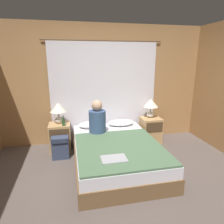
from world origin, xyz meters
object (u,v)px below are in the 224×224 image
at_px(bed, 116,153).
at_px(lamp_left, 58,109).
at_px(lamp_right, 151,105).
at_px(nightstand_left, 60,137).
at_px(nightstand_right, 151,130).
at_px(beer_bottle_on_left_stand, 63,122).
at_px(laptop_on_bed, 114,159).
at_px(pillow_left, 92,125).
at_px(pillow_right, 121,123).
at_px(backpack_on_floor, 60,146).
at_px(person_left_in_bed, 97,120).

height_order(bed, lamp_left, lamp_left).
bearing_deg(lamp_right, nightstand_left, -178.15).
bearing_deg(nightstand_right, beer_bottle_on_left_stand, -176.28).
height_order(nightstand_right, lamp_right, lamp_right).
xyz_separation_m(nightstand_left, laptop_on_bed, (0.79, -1.42, 0.18)).
xyz_separation_m(pillow_left, laptop_on_bed, (0.13, -1.49, -0.02)).
bearing_deg(bed, pillow_left, 110.48).
distance_m(bed, lamp_right, 1.42).
height_order(bed, nightstand_left, nightstand_left).
relative_size(nightstand_left, pillow_right, 0.98).
height_order(lamp_left, backpack_on_floor, lamp_left).
distance_m(person_left_in_bed, laptop_on_bed, 1.16).
bearing_deg(lamp_right, laptop_on_bed, -127.79).
bearing_deg(lamp_right, beer_bottle_on_left_stand, -174.35).
relative_size(nightstand_left, beer_bottle_on_left_stand, 2.75).
distance_m(bed, lamp_left, 1.42).
height_order(nightstand_right, backpack_on_floor, nightstand_right).
xyz_separation_m(lamp_left, lamp_right, (1.94, 0.00, 0.00)).
distance_m(pillow_left, pillow_right, 0.62).
bearing_deg(person_left_in_bed, nightstand_left, 158.28).
bearing_deg(nightstand_left, person_left_in_bed, -21.72).
distance_m(nightstand_right, beer_bottle_on_left_stand, 1.89).
bearing_deg(beer_bottle_on_left_stand, pillow_left, 18.24).
height_order(nightstand_right, person_left_in_bed, person_left_in_bed).
bearing_deg(lamp_left, person_left_in_bed, -25.89).
relative_size(pillow_right, person_left_in_bed, 0.87).
relative_size(lamp_left, person_left_in_bed, 0.64).
bearing_deg(pillow_right, pillow_left, 180.00).
xyz_separation_m(lamp_left, backpack_on_floor, (0.01, -0.42, -0.60)).
relative_size(nightstand_left, lamp_right, 1.34).
xyz_separation_m(nightstand_right, lamp_left, (-1.94, 0.06, 0.56)).
bearing_deg(person_left_in_bed, beer_bottle_on_left_stand, 165.18).
relative_size(lamp_left, laptop_on_bed, 1.16).
bearing_deg(nightstand_right, bed, -141.69).
bearing_deg(beer_bottle_on_left_stand, nightstand_right, 3.72).
distance_m(lamp_right, backpack_on_floor, 2.06).
relative_size(bed, laptop_on_bed, 5.82).
relative_size(nightstand_right, person_left_in_bed, 0.86).
height_order(bed, pillow_right, pillow_right).
bearing_deg(pillow_left, nightstand_right, -2.99).
xyz_separation_m(lamp_right, pillow_left, (-1.28, 0.00, -0.36)).
distance_m(nightstand_left, lamp_left, 0.56).
xyz_separation_m(nightstand_right, pillow_right, (-0.66, 0.07, 0.20)).
distance_m(pillow_left, backpack_on_floor, 0.81).
distance_m(pillow_left, beer_bottle_on_left_stand, 0.62).
height_order(lamp_right, laptop_on_bed, lamp_right).
bearing_deg(nightstand_left, laptop_on_bed, -61.06).
relative_size(pillow_right, beer_bottle_on_left_stand, 2.81).
bearing_deg(laptop_on_bed, bed, 74.46).
bearing_deg(nightstand_right, backpack_on_floor, -169.62).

